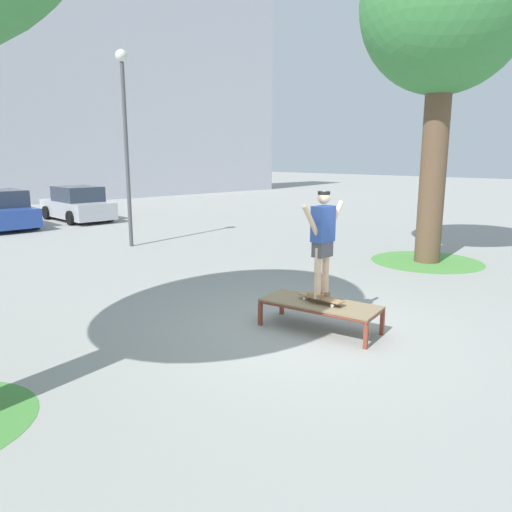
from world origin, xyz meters
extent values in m
plane|color=#999993|center=(0.00, 0.00, 0.00)|extent=(120.00, 120.00, 0.00)
cube|color=brown|center=(-0.33, 0.63, 0.19)|extent=(0.07, 0.07, 0.38)
cube|color=brown|center=(0.35, 0.78, 0.19)|extent=(0.07, 0.07, 0.38)
cube|color=brown|center=(0.08, -1.17, 0.19)|extent=(0.07, 0.07, 0.38)
cube|color=brown|center=(0.76, -1.01, 0.19)|extent=(0.07, 0.07, 0.38)
cylinder|color=brown|center=(-0.12, -0.27, 0.41)|extent=(0.47, 1.86, 0.05)
cylinder|color=brown|center=(0.56, -0.12, 0.41)|extent=(0.47, 1.86, 0.05)
cylinder|color=brown|center=(0.01, 0.70, 0.41)|extent=(0.75, 0.22, 0.05)
cylinder|color=brown|center=(0.42, -1.09, 0.41)|extent=(0.75, 0.22, 0.05)
cube|color=#847051|center=(0.22, -0.19, 0.45)|extent=(1.16, 2.02, 0.03)
cube|color=#9E754C|center=(0.22, -0.21, 0.54)|extent=(0.22, 0.80, 0.02)
cylinder|color=silver|center=(0.14, 0.07, 0.49)|extent=(0.03, 0.06, 0.06)
cylinder|color=silver|center=(0.29, 0.07, 0.49)|extent=(0.03, 0.06, 0.06)
cylinder|color=silver|center=(0.15, -0.49, 0.49)|extent=(0.03, 0.06, 0.06)
cylinder|color=silver|center=(0.30, -0.49, 0.49)|extent=(0.03, 0.06, 0.06)
cylinder|color=beige|center=(0.12, -0.21, 0.96)|extent=(0.11, 0.11, 0.82)
cube|color=#99704C|center=(0.12, -0.16, 0.59)|extent=(0.11, 0.24, 0.07)
cylinder|color=beige|center=(0.32, -0.21, 0.96)|extent=(0.11, 0.11, 0.82)
cube|color=#99704C|center=(0.32, -0.16, 0.59)|extent=(0.11, 0.24, 0.07)
cube|color=#4C4C51|center=(0.22, -0.21, 1.34)|extent=(0.30, 0.21, 0.24)
cube|color=#2D4C99|center=(0.22, -0.21, 1.74)|extent=(0.36, 0.23, 0.56)
cylinder|color=beige|center=(-0.08, -0.21, 1.81)|extent=(0.40, 0.09, 0.52)
cylinder|color=beige|center=(0.52, -0.20, 1.81)|extent=(0.40, 0.09, 0.52)
sphere|color=beige|center=(0.22, -0.21, 2.15)|extent=(0.20, 0.20, 0.20)
cylinder|color=black|center=(0.22, -0.21, 2.22)|extent=(0.19, 0.19, 0.05)
cylinder|color=brown|center=(6.38, 1.15, 2.34)|extent=(0.66, 0.66, 4.68)
ellipsoid|color=#3D8442|center=(6.38, 1.15, 6.42)|extent=(4.10, 4.10, 4.31)
cylinder|color=#519342|center=(6.38, 1.15, 0.00)|extent=(2.91, 2.91, 0.01)
cube|color=#28479E|center=(0.02, 15.74, 0.51)|extent=(1.74, 4.22, 0.70)
cube|color=#2D3847|center=(0.02, 15.59, 1.18)|extent=(1.58, 2.12, 0.64)
cylinder|color=black|center=(0.86, 17.06, 0.30)|extent=(0.23, 0.60, 0.60)
cylinder|color=black|center=(0.88, 14.45, 0.30)|extent=(0.23, 0.60, 0.60)
cube|color=#B7BABF|center=(3.21, 15.93, 0.51)|extent=(1.71, 4.20, 0.70)
cube|color=#2D3847|center=(3.21, 15.78, 1.18)|extent=(1.56, 2.10, 0.64)
cylinder|color=black|center=(2.36, 17.23, 0.30)|extent=(0.22, 0.60, 0.60)
cylinder|color=black|center=(4.06, 17.23, 0.30)|extent=(0.22, 0.60, 0.60)
cylinder|color=black|center=(2.36, 14.62, 0.30)|extent=(0.22, 0.60, 0.60)
cylinder|color=black|center=(4.06, 14.62, 0.30)|extent=(0.22, 0.60, 0.60)
cylinder|color=#4C4C51|center=(1.77, 8.66, 2.75)|extent=(0.12, 0.12, 5.50)
sphere|color=silver|center=(1.77, 8.66, 5.65)|extent=(0.36, 0.36, 0.36)
camera|label=1|loc=(-5.65, -4.89, 2.76)|focal=33.86mm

